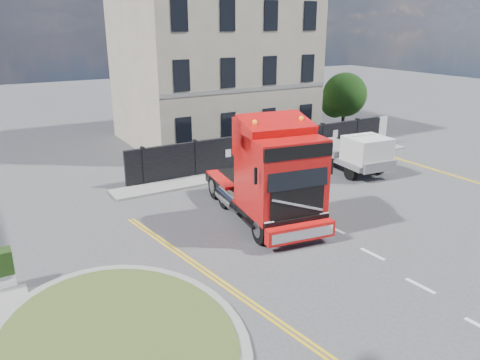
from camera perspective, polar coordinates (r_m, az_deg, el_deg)
ground at (r=18.58m, az=3.80°, el=-7.48°), size 120.00×120.00×0.00m
traffic_island at (r=13.67m, az=-14.74°, el=-18.31°), size 6.80×6.80×0.17m
hoarding_fence at (r=28.73m, az=4.65°, el=4.10°), size 18.80×0.25×2.00m
georgian_building at (r=34.07m, az=-3.38°, el=14.53°), size 12.30×10.30×12.80m
tree at (r=35.54m, az=12.38°, el=9.89°), size 3.20×3.20×4.80m
pavement_far at (r=27.97m, az=4.72°, el=1.69°), size 20.00×1.60×0.12m
truck at (r=19.52m, az=3.95°, el=0.25°), size 3.87×7.88×4.52m
flatbed_pickup at (r=27.18m, az=14.18°, el=3.21°), size 2.67×5.61×2.26m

